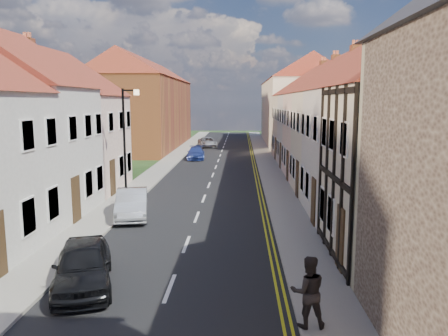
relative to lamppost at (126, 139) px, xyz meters
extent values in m
cube|color=black|center=(3.81, 10.00, -3.53)|extent=(7.00, 90.00, 0.02)
cube|color=#9A958C|center=(-0.59, 10.00, -3.48)|extent=(1.80, 90.00, 0.12)
cube|color=#9A958C|center=(8.21, 10.00, -3.48)|extent=(1.80, 90.00, 0.12)
cube|color=silver|center=(13.11, -1.90, -0.54)|extent=(8.00, 5.80, 6.00)
cube|color=#96552B|center=(13.11, -4.20, 4.66)|extent=(0.60, 0.60, 1.60)
cube|color=beige|center=(13.11, 3.50, -0.54)|extent=(8.00, 5.00, 6.00)
cube|color=#96552B|center=(13.11, 1.60, 4.66)|extent=(0.60, 0.60, 1.60)
cube|color=#FFDFC9|center=(13.11, 8.90, -0.54)|extent=(8.00, 5.80, 6.00)
cube|color=#96552B|center=(13.11, 6.60, 4.66)|extent=(0.60, 0.60, 1.60)
cube|color=silver|center=(13.11, 14.30, -0.54)|extent=(8.00, 5.00, 6.00)
cube|color=#96552B|center=(13.11, 12.40, 4.66)|extent=(0.60, 0.60, 1.60)
cube|color=beige|center=(13.11, 19.70, -0.54)|extent=(8.00, 5.80, 6.00)
cube|color=#96552B|center=(13.11, 17.40, 4.66)|extent=(0.60, 0.60, 1.60)
cube|color=silver|center=(-5.49, -1.95, -0.49)|extent=(8.00, 5.50, 6.10)
cube|color=#FFDFC9|center=(-5.49, 3.85, -0.64)|extent=(8.00, 6.10, 5.80)
cube|color=#96552B|center=(-5.49, 1.40, 4.46)|extent=(0.60, 0.60, 1.60)
cube|color=beige|center=(13.11, 35.00, 0.46)|extent=(8.00, 24.00, 8.00)
cube|color=#96552B|center=(-5.49, 30.00, 0.46)|extent=(8.00, 24.00, 8.00)
cylinder|color=black|center=(-0.09, 0.00, -0.42)|extent=(0.12, 0.12, 6.00)
cube|color=black|center=(0.26, 0.00, 2.48)|extent=(0.70, 0.08, 0.08)
cube|color=#FFD899|center=(0.61, 0.00, 2.38)|extent=(0.25, 0.15, 0.28)
imported|color=black|center=(1.24, -9.97, -2.85)|extent=(2.73, 4.33, 1.37)
imported|color=#B7BABF|center=(0.73, -2.06, -2.87)|extent=(2.18, 4.24, 1.33)
imported|color=navy|center=(1.62, 19.06, -2.96)|extent=(1.88, 4.06, 1.15)
imported|color=#A9AAB0|center=(1.87, 30.01, -2.94)|extent=(2.81, 4.61, 1.19)
imported|color=black|center=(7.51, -12.24, -2.54)|extent=(0.90, 0.72, 1.76)
camera|label=1|loc=(5.89, -22.13, 1.94)|focal=35.00mm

